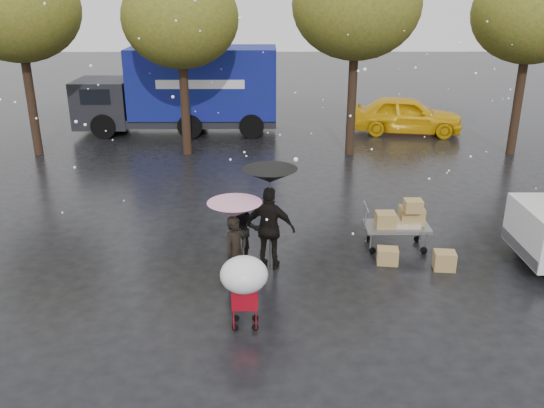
{
  "coord_description": "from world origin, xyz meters",
  "views": [
    {
      "loc": [
        -0.51,
        -10.61,
        5.85
      ],
      "look_at": [
        -0.43,
        1.0,
        1.43
      ],
      "focal_mm": 38.0,
      "sensor_mm": 36.0,
      "label": 1
    }
  ],
  "objects_px": {
    "person_pink": "(236,252)",
    "person_black": "(270,229)",
    "shopping_cart": "(244,278)",
    "yellow_taxi": "(406,115)",
    "vendor_cart": "(401,220)",
    "blue_truck": "(184,90)"
  },
  "relations": [
    {
      "from": "shopping_cart",
      "to": "blue_truck",
      "type": "relative_size",
      "value": 0.18
    },
    {
      "from": "vendor_cart",
      "to": "shopping_cart",
      "type": "xyz_separation_m",
      "value": [
        -3.53,
        -3.48,
        0.34
      ]
    },
    {
      "from": "person_black",
      "to": "person_pink",
      "type": "bearing_deg",
      "value": 62.62
    },
    {
      "from": "vendor_cart",
      "to": "shopping_cart",
      "type": "relative_size",
      "value": 1.04
    },
    {
      "from": "person_pink",
      "to": "blue_truck",
      "type": "height_order",
      "value": "blue_truck"
    },
    {
      "from": "person_pink",
      "to": "yellow_taxi",
      "type": "relative_size",
      "value": 0.34
    },
    {
      "from": "shopping_cart",
      "to": "blue_truck",
      "type": "height_order",
      "value": "blue_truck"
    },
    {
      "from": "person_pink",
      "to": "person_black",
      "type": "relative_size",
      "value": 0.83
    },
    {
      "from": "vendor_cart",
      "to": "shopping_cart",
      "type": "height_order",
      "value": "shopping_cart"
    },
    {
      "from": "yellow_taxi",
      "to": "vendor_cart",
      "type": "bearing_deg",
      "value": 175.91
    },
    {
      "from": "vendor_cart",
      "to": "person_black",
      "type": "bearing_deg",
      "value": -161.98
    },
    {
      "from": "vendor_cart",
      "to": "yellow_taxi",
      "type": "distance_m",
      "value": 11.67
    },
    {
      "from": "blue_truck",
      "to": "vendor_cart",
      "type": "bearing_deg",
      "value": -60.49
    },
    {
      "from": "person_pink",
      "to": "vendor_cart",
      "type": "bearing_deg",
      "value": -22.35
    },
    {
      "from": "vendor_cart",
      "to": "blue_truck",
      "type": "bearing_deg",
      "value": 119.51
    },
    {
      "from": "shopping_cart",
      "to": "yellow_taxi",
      "type": "distance_m",
      "value": 16.09
    },
    {
      "from": "person_pink",
      "to": "blue_truck",
      "type": "distance_m",
      "value": 13.85
    },
    {
      "from": "shopping_cart",
      "to": "yellow_taxi",
      "type": "xyz_separation_m",
      "value": [
        6.22,
        14.83,
        -0.29
      ]
    },
    {
      "from": "person_black",
      "to": "shopping_cart",
      "type": "xyz_separation_m",
      "value": [
        -0.46,
        -2.48,
        0.13
      ]
    },
    {
      "from": "yellow_taxi",
      "to": "person_black",
      "type": "bearing_deg",
      "value": 164.25
    },
    {
      "from": "vendor_cart",
      "to": "shopping_cart",
      "type": "distance_m",
      "value": 4.96
    },
    {
      "from": "person_pink",
      "to": "vendor_cart",
      "type": "height_order",
      "value": "person_pink"
    }
  ]
}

